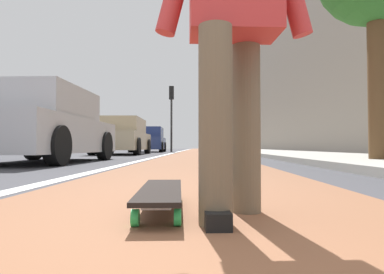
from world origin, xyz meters
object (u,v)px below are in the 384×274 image
at_px(parked_car_mid, 122,137).
at_px(parked_car_far, 148,140).
at_px(traffic_light, 171,106).
at_px(skateboard, 161,193).
at_px(skater_person, 233,11).
at_px(parked_car_near, 43,127).

relative_size(parked_car_mid, parked_car_far, 1.03).
height_order(parked_car_far, traffic_light, traffic_light).
height_order(skateboard, skater_person, skater_person).
bearing_deg(parked_car_near, skater_person, -146.71).
height_order(parked_car_mid, traffic_light, traffic_light).
bearing_deg(parked_car_mid, parked_car_far, -1.09).
relative_size(parked_car_mid, traffic_light, 1.12).
xyz_separation_m(parked_car_near, traffic_light, (13.32, -1.46, 2.06)).
height_order(skater_person, parked_car_far, skater_person).
bearing_deg(parked_car_near, parked_car_mid, 0.26).
relative_size(skateboard, parked_car_near, 0.21).
xyz_separation_m(skateboard, skater_person, (-0.15, -0.35, 0.84)).
bearing_deg(traffic_light, parked_car_near, 173.74).
bearing_deg(skateboard, traffic_light, 4.87).
relative_size(skateboard, traffic_light, 0.21).
height_order(skateboard, parked_car_mid, parked_car_mid).
xyz_separation_m(parked_car_near, parked_car_far, (13.14, -0.09, -0.02)).
distance_m(parked_car_mid, traffic_light, 6.84).
bearing_deg(parked_car_near, parked_car_far, -0.37).
bearing_deg(skater_person, skateboard, 66.62).
bearing_deg(parked_car_mid, skateboard, -165.67).
relative_size(parked_car_near, parked_car_far, 0.93).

